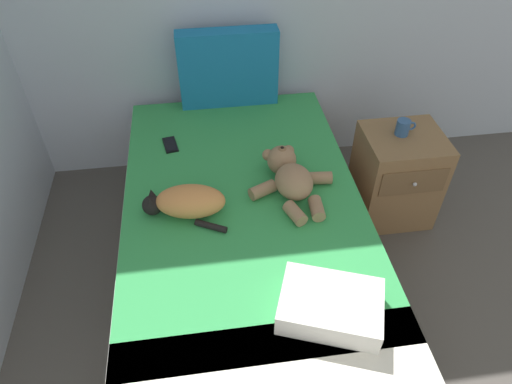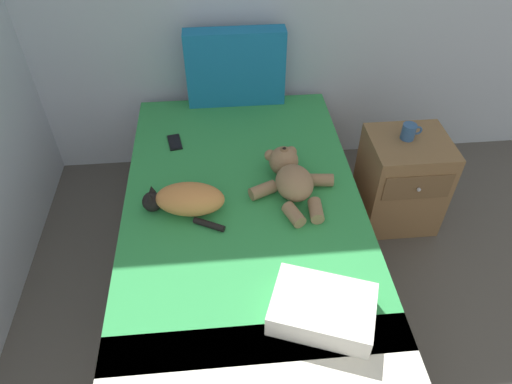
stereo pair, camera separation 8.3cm
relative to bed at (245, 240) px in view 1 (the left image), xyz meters
name	(u,v)px [view 1 (the left image)]	position (x,y,z in m)	size (l,w,h in m)	color
bed	(245,240)	(0.00, 0.00, 0.00)	(1.26, 2.08, 0.57)	olive
patterned_cushion	(228,68)	(0.02, 0.96, 0.53)	(0.62, 0.12, 0.49)	#1972AD
cat	(187,202)	(-0.28, -0.03, 0.36)	(0.42, 0.29, 0.15)	#D18447
teddy_bear	(290,176)	(0.25, 0.08, 0.36)	(0.46, 0.53, 0.17)	#937051
cell_phone	(170,145)	(-0.37, 0.54, 0.29)	(0.10, 0.16, 0.01)	black
throw_pillow	(330,306)	(0.26, -0.69, 0.34)	(0.40, 0.28, 0.11)	white
nightstand	(396,176)	(1.01, 0.37, 0.02)	(0.47, 0.45, 0.61)	olive
mug	(403,127)	(0.99, 0.41, 0.38)	(0.12, 0.08, 0.09)	#33598C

